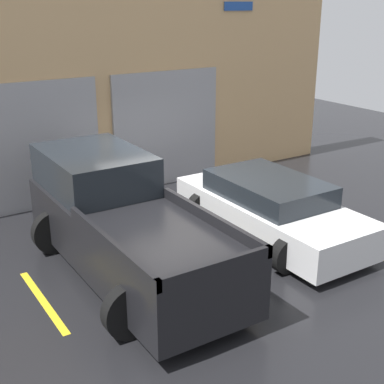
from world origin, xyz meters
TOP-DOWN VIEW (x-y plane):
  - ground_plane at (0.00, 0.00)m, footprint 28.00×28.00m
  - shophouse_building at (-0.01, 3.29)m, footprint 13.38×0.68m
  - pickup_truck at (-1.58, -0.76)m, footprint 2.44×5.22m
  - sedan_white at (1.58, -1.04)m, footprint 2.24×4.41m
  - parking_stripe_far_left at (-3.16, -1.07)m, footprint 0.12×2.20m
  - parking_stripe_left at (0.00, -1.07)m, footprint 0.12×2.20m
  - parking_stripe_centre at (3.16, -1.07)m, footprint 0.12×2.20m

SIDE VIEW (x-z plane):
  - ground_plane at x=0.00m, z-range 0.00..0.00m
  - parking_stripe_far_left at x=-3.16m, z-range 0.00..0.01m
  - parking_stripe_left at x=0.00m, z-range 0.00..0.01m
  - parking_stripe_centre at x=3.16m, z-range 0.00..0.01m
  - sedan_white at x=1.58m, z-range -0.02..1.19m
  - pickup_truck at x=-1.58m, z-range -0.07..1.86m
  - shophouse_building at x=-0.01m, z-range -0.04..5.85m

